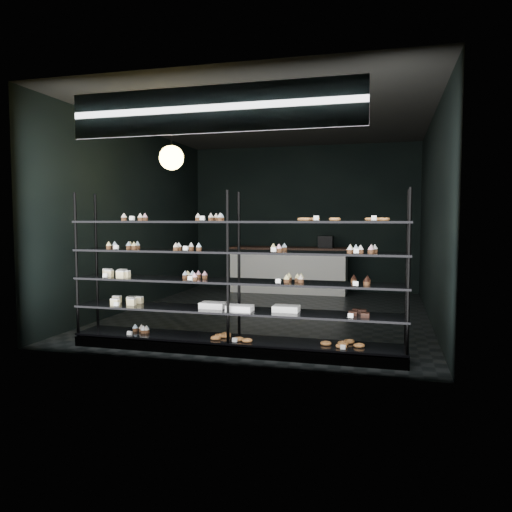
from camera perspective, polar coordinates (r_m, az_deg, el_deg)
name	(u,v)px	position (r m, az deg, el deg)	size (l,w,h in m)	color
room	(273,218)	(8.25, 1.91, 4.35)	(5.01, 6.01, 3.20)	black
display_shelf	(232,300)	(5.94, -2.74, -5.00)	(4.00, 0.50, 1.91)	black
signage	(211,109)	(5.56, -5.16, 16.35)	(3.30, 0.05, 0.50)	#0C0F3F
pendant_lamp	(171,158)	(7.29, -9.64, 11.02)	(0.34, 0.34, 0.90)	black
service_counter	(289,269)	(10.79, 3.82, -1.52)	(2.57, 0.65, 1.23)	silver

